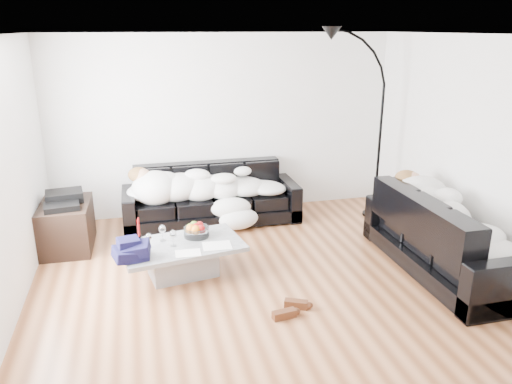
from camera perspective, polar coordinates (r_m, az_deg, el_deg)
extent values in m
plane|color=brown|center=(5.70, 0.73, -9.55)|extent=(5.00, 5.00, 0.00)
cube|color=silver|center=(7.37, -3.66, 7.61)|extent=(5.00, 0.02, 2.60)
cube|color=silver|center=(5.21, -26.89, 1.10)|extent=(0.02, 4.50, 2.60)
cube|color=silver|center=(6.32, 23.38, 4.32)|extent=(0.02, 4.50, 2.60)
plane|color=white|center=(5.04, 0.86, 17.58)|extent=(5.00, 5.00, 0.00)
cube|color=black|center=(7.10, -5.12, -0.34)|extent=(2.46, 0.85, 0.80)
cube|color=black|center=(6.05, 20.93, -4.48)|extent=(0.94, 2.20, 0.89)
ellipsoid|color=#0B5052|center=(6.46, 17.42, -0.08)|extent=(0.42, 0.38, 0.20)
cube|color=#939699|center=(5.70, -8.37, -7.63)|extent=(1.42, 0.98, 0.38)
cylinder|color=white|center=(5.75, -6.83, -4.24)|extent=(0.34, 0.34, 0.18)
cylinder|color=white|center=(5.69, -10.64, -4.64)|extent=(0.09, 0.09, 0.19)
cylinder|color=white|center=(5.57, -12.14, -5.41)|extent=(0.09, 0.09, 0.16)
cylinder|color=white|center=(5.54, -9.44, -5.24)|extent=(0.10, 0.10, 0.18)
cylinder|color=maroon|center=(5.80, -13.30, -4.17)|extent=(0.05, 0.05, 0.22)
cylinder|color=maroon|center=(5.84, -13.23, -3.98)|extent=(0.04, 0.04, 0.23)
cube|color=silver|center=(5.51, -4.48, -6.11)|extent=(0.32, 0.25, 0.01)
cube|color=silver|center=(5.37, -7.78, -6.91)|extent=(0.28, 0.20, 0.01)
cube|color=black|center=(6.70, -20.80, -3.65)|extent=(0.61, 0.88, 0.59)
cube|color=black|center=(6.58, -21.15, -0.72)|extent=(0.48, 0.40, 0.13)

